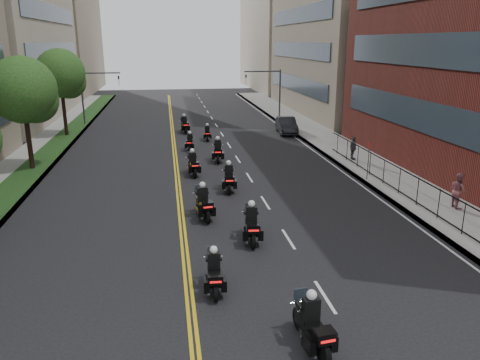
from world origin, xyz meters
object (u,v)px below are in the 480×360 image
Objects in this scene: motorcycle_6 at (193,165)px; parked_sedan at (286,125)px; motorcycle_2 at (214,274)px; motorcycle_7 at (218,152)px; motorcycle_3 at (252,226)px; motorcycle_8 at (190,143)px; pedestrian_b at (458,190)px; motorcycle_5 at (229,179)px; motorcycle_9 at (207,134)px; motorcycle_1 at (312,326)px; pedestrian_c at (353,148)px; motorcycle_10 at (184,125)px; motorcycle_4 at (203,204)px.

motorcycle_6 is 0.52× the size of parked_sedan.
motorcycle_2 is 0.89× the size of motorcycle_7.
motorcycle_3 is 14.52m from motorcycle_7.
motorcycle_8 is (-1.71, 18.59, -0.12)m from motorcycle_3.
motorcycle_2 is at bearing 115.30° from pedestrian_b.
motorcycle_5 reaches higher than motorcycle_2.
motorcycle_9 is 1.11× the size of pedestrian_b.
pedestrian_b is at bearing -19.29° from motorcycle_5.
parked_sedan is (7.51, 32.18, 0.05)m from motorcycle_1.
pedestrian_c is (9.90, -9.35, 0.40)m from motorcycle_9.
motorcycle_3 reaches higher than motorcycle_6.
motorcycle_2 reaches higher than motorcycle_9.
motorcycle_9 is (-0.32, 30.04, -0.11)m from motorcycle_1.
motorcycle_1 is at bearing -81.79° from motorcycle_3.
pedestrian_c is at bearing 57.52° from motorcycle_2.
motorcycle_7 is 11.91m from motorcycle_10.
motorcycle_7 is (1.99, 11.36, 0.01)m from motorcycle_4.
parked_sedan is at bearing 57.63° from motorcycle_7.
pedestrian_b is (3.47, -22.21, 0.32)m from parked_sedan.
motorcycle_7 is 1.49× the size of pedestrian_c.
pedestrian_c is at bearing 31.85° from motorcycle_4.
motorcycle_6 is at bearing 98.01° from pedestrian_c.
motorcycle_3 is (-0.36, 7.70, 0.02)m from motorcycle_1.
pedestrian_c is (11.81, 9.83, 0.27)m from motorcycle_4.
motorcycle_4 is at bearing -83.62° from motorcycle_8.
motorcycle_9 is (1.76, 3.75, -0.02)m from motorcycle_8.
pedestrian_b is 10.81m from pedestrian_c.
motorcycle_8 is (-2.07, 26.30, -0.09)m from motorcycle_1.
motorcycle_6 is 1.29× the size of pedestrian_b.
pedestrian_c is (-1.40, 10.72, -0.08)m from pedestrian_b.
pedestrian_b is at bearing -11.79° from motorcycle_4.
pedestrian_b is (13.06, -16.33, 0.46)m from motorcycle_8.
motorcycle_9 is 4.35m from motorcycle_10.
parked_sedan is 22.48m from pedestrian_b.
motorcycle_10 is at bearing 84.13° from motorcycle_6.
motorcycle_7 is (0.12, 14.52, 0.01)m from motorcycle_3.
parked_sedan is (7.75, 9.96, 0.02)m from motorcycle_7.
motorcycle_7 is at bearing 93.96° from motorcycle_5.
motorcycle_9 is at bearing 94.83° from motorcycle_5.
motorcycle_5 is (1.85, 4.25, -0.01)m from motorcycle_4.
motorcycle_1 is at bearing -86.33° from motorcycle_4.
motorcycle_8 is at bearing 100.80° from motorcycle_3.
parked_sedan is (7.89, 17.07, 0.04)m from motorcycle_5.
motorcycle_5 is at bearing 58.54° from motorcycle_4.
motorcycle_6 is (0.16, 15.15, 0.04)m from motorcycle_2.
motorcycle_9 is 13.63m from pedestrian_c.
motorcycle_9 is 23.04m from pedestrian_b.
motorcycle_2 is 0.94× the size of motorcycle_6.
motorcycle_7 is 0.55× the size of parked_sedan.
pedestrian_b is (13.21, -0.89, 0.35)m from motorcycle_4.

